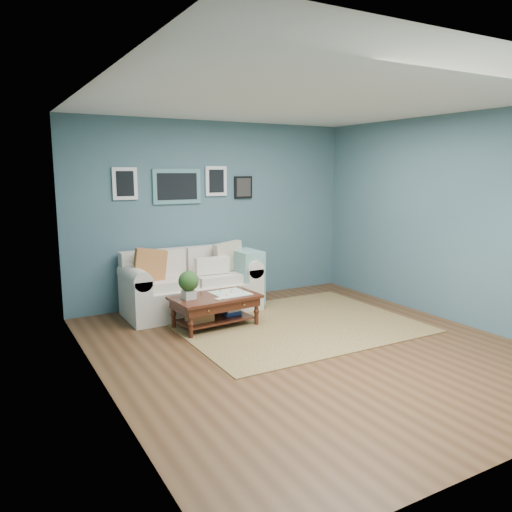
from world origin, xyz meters
TOP-DOWN VIEW (x-y plane):
  - room_shell at (-0.01, 0.06)m, footprint 5.00×5.02m
  - area_rug at (0.34, 0.79)m, footprint 2.94×2.35m
  - loveseat at (-0.52, 2.03)m, footprint 1.91×0.87m
  - coffee_table at (-0.66, 1.22)m, footprint 1.13×0.72m

SIDE VIEW (x-z plane):
  - area_rug at x=0.34m, z-range 0.00..0.01m
  - coffee_table at x=-0.66m, z-range -0.04..0.72m
  - loveseat at x=-0.52m, z-range -0.09..0.89m
  - room_shell at x=-0.01m, z-range 0.01..2.71m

